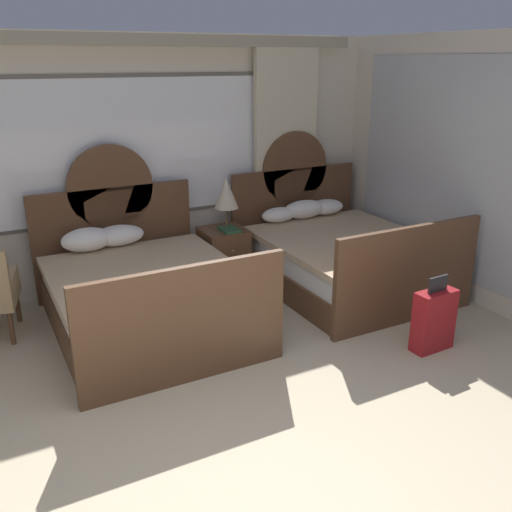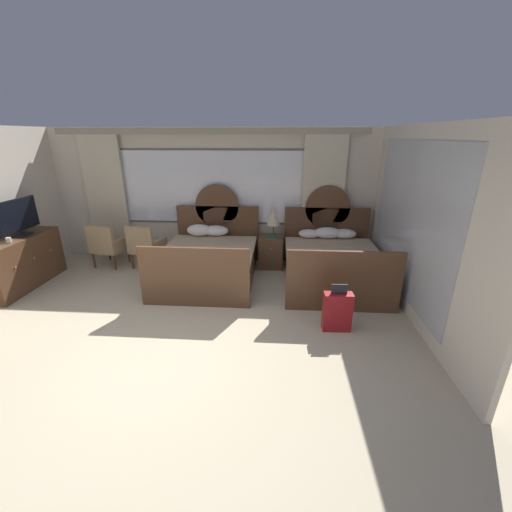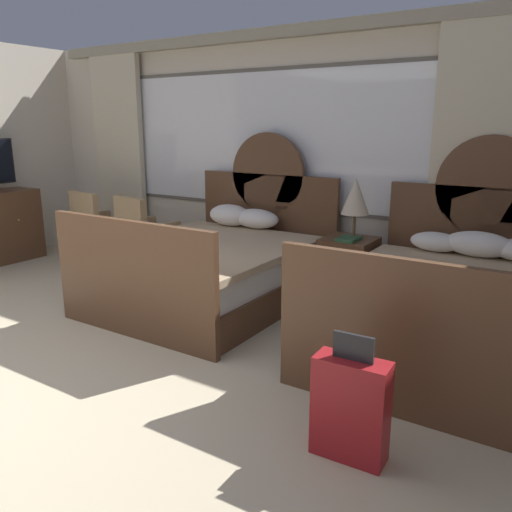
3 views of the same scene
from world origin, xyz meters
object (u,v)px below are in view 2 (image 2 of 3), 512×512
object	(u,v)px
nightstand_between_beds	(271,251)
table_lamp_on_nightstand	(273,217)
book_on_nightstand	(272,237)
armchair_by_window_left	(146,245)
bed_near_window	(209,260)
dresser_minibar	(22,262)
armchair_by_window_centre	(107,244)
cup_on_dresser	(9,240)
bed_near_mirror	(332,263)
tv_flatscreen	(18,217)
suitcase_on_floor	(337,311)

from	to	relation	value
nightstand_between_beds	table_lamp_on_nightstand	size ratio (longest dim) A/B	1.12
book_on_nightstand	armchair_by_window_left	distance (m)	2.54
nightstand_between_beds	book_on_nightstand	xyz separation A→B (m)	(0.03, -0.10, 0.34)
bed_near_window	dresser_minibar	distance (m)	3.25
table_lamp_on_nightstand	dresser_minibar	size ratio (longest dim) A/B	0.37
armchair_by_window_centre	bed_near_window	bearing A→B (deg)	-11.03
bed_near_window	armchair_by_window_centre	distance (m)	2.21
bed_near_window	cup_on_dresser	world-z (taller)	bed_near_window
nightstand_between_beds	bed_near_window	bearing A→B (deg)	-150.12
table_lamp_on_nightstand	bed_near_mirror	bearing A→B (deg)	-30.69
table_lamp_on_nightstand	nightstand_between_beds	bearing A→B (deg)	174.10
cup_on_dresser	armchair_by_window_left	distance (m)	2.19
bed_near_window	armchair_by_window_centre	xyz separation A→B (m)	(-2.17, 0.42, 0.13)
table_lamp_on_nightstand	tv_flatscreen	distance (m)	4.49
armchair_by_window_left	suitcase_on_floor	world-z (taller)	armchair_by_window_left
bed_near_window	nightstand_between_beds	xyz separation A→B (m)	(1.14, 0.65, -0.03)
bed_near_mirror	dresser_minibar	world-z (taller)	bed_near_mirror
cup_on_dresser	armchair_by_window_left	size ratio (longest dim) A/B	0.12
dresser_minibar	cup_on_dresser	distance (m)	0.55
bed_near_window	table_lamp_on_nightstand	bearing A→B (deg)	28.79
armchair_by_window_left	cup_on_dresser	bearing A→B (deg)	-144.65
armchair_by_window_centre	suitcase_on_floor	distance (m)	4.74
cup_on_dresser	armchair_by_window_left	xyz separation A→B (m)	(1.75, 1.24, -0.46)
bed_near_mirror	book_on_nightstand	world-z (taller)	bed_near_mirror
book_on_nightstand	armchair_by_window_centre	size ratio (longest dim) A/B	0.29
dresser_minibar	tv_flatscreen	xyz separation A→B (m)	(0.03, 0.14, 0.78)
bed_near_mirror	nightstand_between_beds	world-z (taller)	bed_near_mirror
suitcase_on_floor	bed_near_mirror	bearing A→B (deg)	84.45
armchair_by_window_left	book_on_nightstand	bearing A→B (deg)	3.02
table_lamp_on_nightstand	cup_on_dresser	xyz separation A→B (m)	(-4.29, -1.46, -0.11)
book_on_nightstand	armchair_by_window_left	world-z (taller)	armchair_by_window_left
bed_near_mirror	cup_on_dresser	world-z (taller)	bed_near_mirror
nightstand_between_beds	armchair_by_window_centre	world-z (taller)	armchair_by_window_centre
dresser_minibar	suitcase_on_floor	bearing A→B (deg)	-11.12
bed_near_mirror	book_on_nightstand	size ratio (longest dim) A/B	8.26
book_on_nightstand	dresser_minibar	world-z (taller)	dresser_minibar
dresser_minibar	armchair_by_window_left	bearing A→B (deg)	28.53
nightstand_between_beds	armchair_by_window_centre	size ratio (longest dim) A/B	0.72
bed_near_mirror	tv_flatscreen	bearing A→B (deg)	-175.38
dresser_minibar	suitcase_on_floor	distance (m)	5.42
cup_on_dresser	armchair_by_window_centre	size ratio (longest dim) A/B	0.12
nightstand_between_beds	bed_near_mirror	bearing A→B (deg)	-29.89
bed_near_mirror	cup_on_dresser	distance (m)	5.48
bed_near_mirror	tv_flatscreen	world-z (taller)	bed_near_mirror
bed_near_mirror	armchair_by_window_centre	size ratio (longest dim) A/B	2.40
bed_near_window	nightstand_between_beds	bearing A→B (deg)	29.88
dresser_minibar	tv_flatscreen	bearing A→B (deg)	79.26
dresser_minibar	cup_on_dresser	world-z (taller)	cup_on_dresser
cup_on_dresser	bed_near_mirror	bearing A→B (deg)	8.65
tv_flatscreen	suitcase_on_floor	size ratio (longest dim) A/B	1.30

